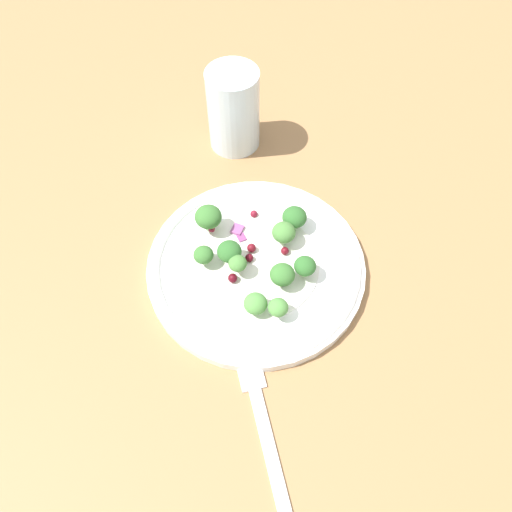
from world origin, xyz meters
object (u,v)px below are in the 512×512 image
Objects in this scene: broccoli_floret_0 at (205,258)px; fork at (266,437)px; broccoli_floret_2 at (305,266)px; plate at (256,265)px; broccoli_floret_1 at (238,264)px; water_glass at (234,110)px.

broccoli_floret_0 is 18.74cm from fork.
plate is at bearing 55.00° from broccoli_floret_2.
plate is 10.07× the size of broccoli_floret_2.
broccoli_floret_1 reaches higher than plate.
broccoli_floret_1 is 0.84× the size of broccoli_floret_2.
fork is at bearing 147.95° from broccoli_floret_2.
plate is 3.25cm from broccoli_floret_1.
broccoli_floret_2 reaches higher than fork.
plate is 1.26× the size of fork.
water_glass is (18.49, -8.74, 2.32)cm from broccoli_floret_0.
broccoli_floret_0 is 0.92× the size of broccoli_floret_2.
broccoli_floret_0 is at bearing 154.70° from water_glass.
broccoli_floret_2 is at bearing -32.05° from fork.
broccoli_floret_2 is at bearing -110.39° from broccoli_floret_1.
broccoli_floret_2 is at bearing -177.86° from water_glass.
plate is at bearing 170.00° from water_glass.
fork is (-17.31, 4.61, -0.61)cm from plate.
broccoli_floret_0 is (1.22, 5.26, 2.09)cm from plate.
plate is at bearing -74.51° from broccoli_floret_1.
plate is 10.90× the size of broccoli_floret_0.
plate is at bearing -103.04° from broccoli_floret_0.
broccoli_floret_0 is 0.21× the size of water_glass.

